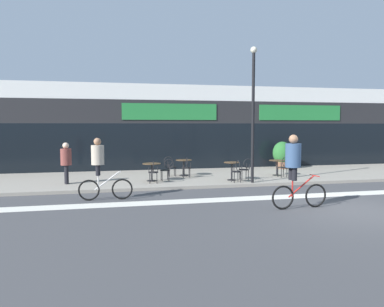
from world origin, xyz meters
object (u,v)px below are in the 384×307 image
(cafe_chair_1_near, at_px, (187,166))
(planter_pot, at_px, (282,154))
(cafe_chair_1_side, at_px, (170,165))
(bistro_table_2, at_px, (232,167))
(lamp_post, at_px, (253,105))
(bistro_table_3, at_px, (277,164))
(cafe_chair_3_near, at_px, (283,166))
(cafe_chair_2_side, at_px, (246,168))
(pedestrian_near_end, at_px, (66,159))
(cyclist_0, at_px, (295,166))
(cyclist_1, at_px, (100,165))
(cafe_chair_2_near, at_px, (237,170))
(cafe_chair_0_side, at_px, (167,168))
(bistro_table_0, at_px, (152,168))
(bistro_table_1, at_px, (184,164))
(cafe_chair_0_near, at_px, (153,170))

(cafe_chair_1_near, bearing_deg, planter_pot, -63.27)
(cafe_chair_1_side, bearing_deg, cafe_chair_1_near, -47.38)
(bistro_table_2, relative_size, lamp_post, 0.14)
(cafe_chair_1_near, bearing_deg, bistro_table_3, -88.36)
(cafe_chair_3_near, bearing_deg, bistro_table_3, -5.21)
(cafe_chair_2_side, xyz_separation_m, pedestrian_near_end, (-7.29, 0.55, 0.45))
(planter_pot, relative_size, cyclist_0, 0.66)
(bistro_table_2, relative_size, cyclist_0, 0.35)
(cafe_chair_2_side, bearing_deg, lamp_post, 89.80)
(cafe_chair_1_near, height_order, cafe_chair_2_side, same)
(cafe_chair_1_side, height_order, cyclist_1, cyclist_1)
(bistro_table_3, xyz_separation_m, cafe_chair_1_side, (-4.82, 0.84, 0.01))
(cafe_chair_2_near, relative_size, cyclist_1, 0.44)
(cafe_chair_0_side, distance_m, cafe_chair_3_near, 5.20)
(cafe_chair_1_near, bearing_deg, bistro_table_0, 116.36)
(cafe_chair_1_side, relative_size, cyclist_1, 0.44)
(bistro_table_1, distance_m, lamp_post, 4.30)
(lamp_post, relative_size, cyclist_0, 2.49)
(bistro_table_2, xyz_separation_m, lamp_post, (0.61, -0.77, 2.56))
(planter_pot, bearing_deg, cafe_chair_0_side, -156.10)
(pedestrian_near_end, bearing_deg, cafe_chair_1_side, 3.59)
(planter_pot, xyz_separation_m, pedestrian_near_end, (-10.69, -2.96, 0.21))
(cafe_chair_1_side, height_order, cafe_chair_2_side, same)
(bistro_table_1, distance_m, cafe_chair_2_side, 2.93)
(bistro_table_2, bearing_deg, cyclist_1, -155.36)
(cafe_chair_2_near, bearing_deg, cyclist_1, 104.97)
(cafe_chair_1_side, height_order, cafe_chair_3_near, same)
(cafe_chair_0_near, distance_m, pedestrian_near_end, 3.45)
(bistro_table_1, bearing_deg, lamp_post, -48.39)
(cafe_chair_0_near, relative_size, cafe_chair_2_side, 1.00)
(bistro_table_0, xyz_separation_m, bistro_table_3, (5.81, 0.43, -0.02))
(cafe_chair_0_near, height_order, cafe_chair_1_side, same)
(cafe_chair_0_near, bearing_deg, cafe_chair_3_near, -78.45)
(cafe_chair_2_near, relative_size, planter_pot, 0.63)
(bistro_table_1, bearing_deg, cafe_chair_0_side, -127.99)
(cafe_chair_0_near, relative_size, cafe_chair_0_side, 1.00)
(bistro_table_1, relative_size, cyclist_0, 0.34)
(bistro_table_3, xyz_separation_m, cafe_chair_0_near, (-5.82, -1.05, 0.01))
(cafe_chair_0_side, xyz_separation_m, cafe_chair_1_near, (0.98, 0.64, 0.00))
(bistro_table_2, bearing_deg, cafe_chair_0_side, 168.67)
(bistro_table_0, bearing_deg, cyclist_1, -124.16)
(cafe_chair_1_side, relative_size, cafe_chair_3_near, 1.00)
(bistro_table_0, distance_m, bistro_table_1, 2.05)
(bistro_table_3, bearing_deg, cafe_chair_0_side, -175.30)
(cafe_chair_1_near, bearing_deg, cafe_chair_3_near, -96.71)
(cafe_chair_3_near, distance_m, lamp_post, 3.40)
(cafe_chair_1_side, height_order, cafe_chair_2_near, same)
(bistro_table_3, height_order, cafe_chair_3_near, cafe_chair_3_near)
(cafe_chair_2_side, distance_m, pedestrian_near_end, 7.33)
(cafe_chair_2_near, bearing_deg, cyclist_0, 178.95)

